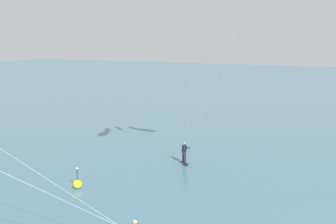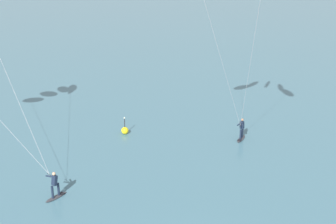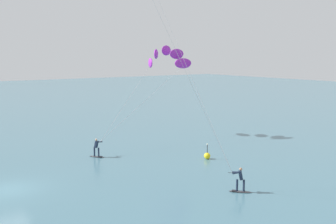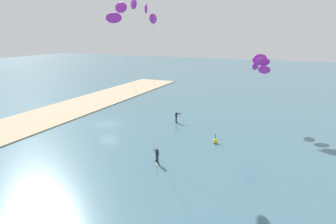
# 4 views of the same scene
# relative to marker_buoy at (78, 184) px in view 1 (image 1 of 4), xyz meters

# --- Properties ---
(marker_buoy) EXTENTS (0.56, 0.56, 1.38)m
(marker_buoy) POSITION_rel_marker_buoy_xyz_m (0.00, 0.00, 0.00)
(marker_buoy) COLOR yellow
(marker_buoy) RESTS_ON ground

